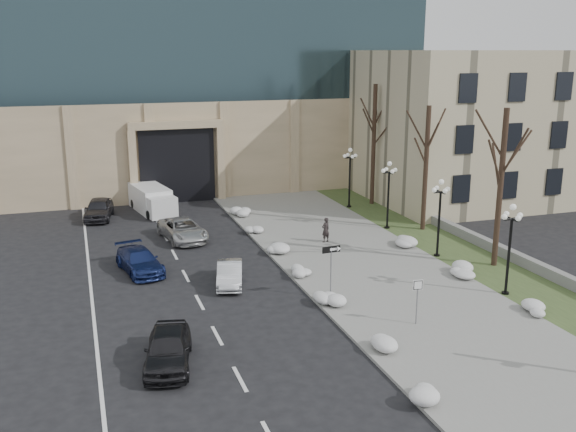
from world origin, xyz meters
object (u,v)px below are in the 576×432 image
object	(u,v)px
car_e	(99,209)
lamppost_b	(440,207)
car_a	(168,348)
pedestrian	(326,230)
car_c	(140,261)
one_way_sign	(334,255)
keep_sign	(417,292)
lamppost_a	(510,237)
box_truck	(152,200)
car_b	(230,274)
car_d	(183,230)
lamppost_d	(350,170)
lamppost_c	(389,186)

from	to	relation	value
car_e	lamppost_b	world-z (taller)	lamppost_b
car_a	pedestrian	world-z (taller)	pedestrian
car_c	one_way_sign	distance (m)	11.34
car_c	keep_sign	world-z (taller)	keep_sign
lamppost_a	box_truck	bearing A→B (deg)	122.40
car_b	car_d	size ratio (longest dim) A/B	0.75
lamppost_d	car_d	bearing A→B (deg)	-161.96
box_truck	lamppost_a	bearing A→B (deg)	-68.09
car_b	one_way_sign	size ratio (longest dim) A/B	1.36
one_way_sign	car_e	bearing A→B (deg)	113.09
one_way_sign	lamppost_c	size ratio (longest dim) A/B	0.57
box_truck	car_b	bearing A→B (deg)	-94.15
box_truck	lamppost_b	size ratio (longest dim) A/B	1.31
car_b	one_way_sign	distance (m)	5.90
car_a	lamppost_b	bearing A→B (deg)	38.53
pedestrian	car_d	bearing A→B (deg)	-42.97
car_c	lamppost_d	size ratio (longest dim) A/B	0.94
car_b	car_c	bearing A→B (deg)	155.02
car_b	keep_sign	bearing A→B (deg)	-34.90
car_c	lamppost_a	world-z (taller)	lamppost_a
car_a	car_b	world-z (taller)	car_a
lamppost_c	lamppost_d	bearing A→B (deg)	90.00
car_b	lamppost_c	world-z (taller)	lamppost_c
box_truck	lamppost_b	world-z (taller)	lamppost_b
lamppost_c	car_e	bearing A→B (deg)	153.57
car_c	lamppost_c	xyz separation A→B (m)	(17.09, 3.53, 2.43)
lamppost_c	lamppost_d	distance (m)	6.50
one_way_sign	lamppost_b	distance (m)	9.29
keep_sign	lamppost_d	world-z (taller)	lamppost_d
car_e	box_truck	distance (m)	4.09
car_c	lamppost_b	xyz separation A→B (m)	(17.09, -2.97, 2.43)
car_d	car_e	bearing A→B (deg)	115.44
car_d	pedestrian	bearing A→B (deg)	-32.80
car_a	car_b	xyz separation A→B (m)	(4.37, 7.98, -0.12)
lamppost_c	lamppost_d	xyz separation A→B (m)	(0.00, 6.50, 0.00)
car_a	keep_sign	distance (m)	11.08
car_d	lamppost_a	world-z (taller)	lamppost_a
car_b	car_d	world-z (taller)	car_d
car_e	box_truck	bearing A→B (deg)	23.05
car_d	one_way_sign	distance (m)	13.77
one_way_sign	lamppost_b	size ratio (longest dim) A/B	0.57
car_a	car_d	bearing A→B (deg)	90.81
box_truck	lamppost_b	distance (m)	22.37
one_way_sign	box_truck	bearing A→B (deg)	102.61
keep_sign	lamppost_b	xyz separation A→B (m)	(6.13, 8.35, 1.46)
car_a	box_truck	world-z (taller)	box_truck
car_b	lamppost_d	world-z (taller)	lamppost_d
car_a	car_b	distance (m)	9.10
car_b	lamppost_d	xyz separation A→B (m)	(12.80, 13.56, 2.47)
one_way_sign	lamppost_b	bearing A→B (deg)	21.32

